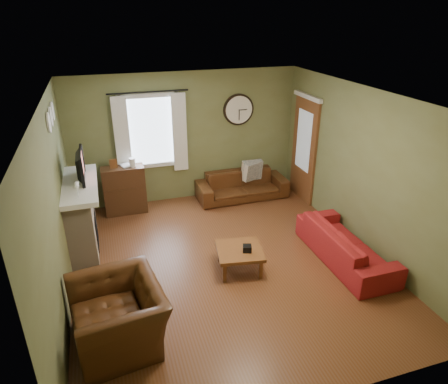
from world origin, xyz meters
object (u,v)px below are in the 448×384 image
object	(u,v)px
sofa_red	(346,244)
armchair	(118,315)
coffee_table	(239,259)
bookshelf	(125,190)
sofa_brown	(242,185)

from	to	relation	value
sofa_red	armchair	size ratio (longest dim) A/B	1.65
sofa_red	coffee_table	xyz separation A→B (m)	(-1.69, 0.26, -0.10)
sofa_red	armchair	world-z (taller)	armchair
bookshelf	coffee_table	world-z (taller)	bookshelf
bookshelf	coffee_table	distance (m)	2.90
armchair	coffee_table	xyz separation A→B (m)	(1.85, 0.93, -0.20)
sofa_brown	sofa_red	bearing A→B (deg)	-74.15
bookshelf	sofa_brown	size ratio (longest dim) A/B	0.50
bookshelf	armchair	world-z (taller)	bookshelf
sofa_brown	coffee_table	size ratio (longest dim) A/B	2.79
sofa_brown	coffee_table	xyz separation A→B (m)	(-0.92, -2.42, -0.10)
bookshelf	sofa_red	bearing A→B (deg)	-40.85
bookshelf	armchair	size ratio (longest dim) A/B	0.81
bookshelf	sofa_brown	xyz separation A→B (m)	(2.40, -0.05, -0.20)
coffee_table	sofa_red	bearing A→B (deg)	-8.74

